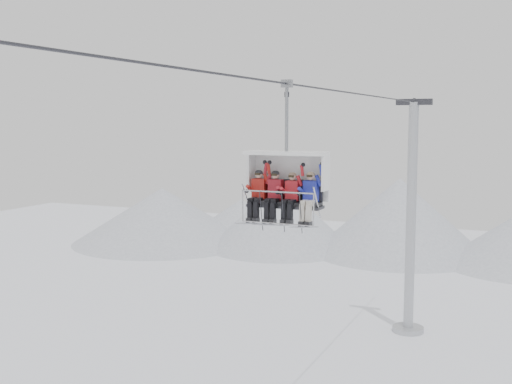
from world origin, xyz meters
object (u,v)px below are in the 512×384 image
at_px(chairlift_carrier, 288,177).
at_px(skier_center_right, 291,196).
at_px(skier_far_left, 258,193).
at_px(skier_far_right, 310,196).
at_px(skier_center_left, 274,194).
at_px(lift_tower_right, 411,234).

distance_m(chairlift_carrier, skier_center_right, 0.61).
height_order(skier_far_left, skier_far_right, same).
bearing_deg(skier_center_right, chairlift_carrier, 125.30).
bearing_deg(skier_far_right, skier_center_left, 180.00).
bearing_deg(lift_tower_right, skier_far_left, -92.30).
bearing_deg(skier_center_right, lift_tower_right, 90.62).
distance_m(lift_tower_right, skier_far_left, 20.55).
bearing_deg(lift_tower_right, skier_center_left, -90.84).
relative_size(chairlift_carrier, skier_center_right, 2.36).
height_order(lift_tower_right, skier_far_right, lift_tower_right).
bearing_deg(skier_center_left, skier_far_right, 0.00).
xyz_separation_m(skier_center_left, skier_far_right, (1.06, 0.00, 0.00)).
height_order(chairlift_carrier, skier_far_right, chairlift_carrier).
bearing_deg(skier_center_right, skier_far_left, 179.76).
bearing_deg(skier_center_left, skier_center_right, -0.48).
relative_size(lift_tower_right, skier_far_left, 7.99).
relative_size(skier_center_left, skier_center_right, 1.00).
distance_m(lift_tower_right, chairlift_carrier, 20.34).
distance_m(skier_center_left, skier_far_right, 1.06).
bearing_deg(lift_tower_right, skier_far_right, -87.82).
relative_size(skier_far_left, skier_far_right, 1.00).
xyz_separation_m(chairlift_carrier, skier_far_left, (-0.80, -0.30, -0.46)).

